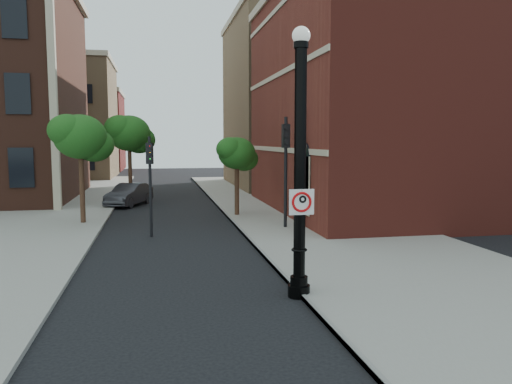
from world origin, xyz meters
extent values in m
plane|color=black|center=(0.00, 0.00, 0.00)|extent=(120.00, 120.00, 0.00)
cube|color=gray|center=(6.00, 10.00, 0.06)|extent=(8.00, 60.00, 0.12)
cube|color=gray|center=(-9.00, 18.00, 0.06)|extent=(10.00, 50.00, 0.12)
cube|color=gray|center=(2.05, 10.00, 0.07)|extent=(0.10, 60.00, 0.14)
cube|color=maroon|center=(16.00, 14.00, 6.00)|extent=(22.00, 16.00, 12.00)
cube|color=black|center=(4.96, 9.00, 2.00)|extent=(0.08, 1.40, 2.40)
cube|color=#B9AC8F|center=(4.97, 14.00, 3.50)|extent=(0.06, 16.00, 0.25)
cube|color=#B9AC8F|center=(4.97, 14.00, 7.50)|extent=(0.06, 16.00, 0.25)
cube|color=#B9AC8F|center=(4.97, 14.00, 11.00)|extent=(0.06, 16.00, 0.25)
cube|color=#B9AC8F|center=(-7.00, 17.00, 7.00)|extent=(0.40, 0.40, 14.00)
cube|color=#9B7954|center=(-12.00, 44.00, 6.00)|extent=(12.00, 12.00, 12.00)
cube|color=maroon|center=(-12.00, 58.00, 5.00)|extent=(12.00, 12.00, 10.00)
cube|color=#9B7954|center=(16.00, 30.00, 7.00)|extent=(22.00, 14.00, 14.00)
cylinder|color=black|center=(2.01, -0.34, 0.15)|extent=(0.57, 0.57, 0.31)
cylinder|color=black|center=(2.01, -0.34, 0.41)|extent=(0.45, 0.45, 0.26)
cylinder|color=black|center=(2.01, -0.34, 3.27)|extent=(0.31, 0.31, 5.92)
torus|color=black|center=(2.01, -0.34, 1.23)|extent=(0.41, 0.41, 0.06)
cylinder|color=black|center=(2.01, -0.34, 6.31)|extent=(0.37, 0.37, 0.15)
sphere|color=silver|center=(2.01, -0.34, 6.53)|extent=(0.45, 0.45, 0.45)
cube|color=white|center=(2.01, -0.51, 2.47)|extent=(0.65, 0.02, 0.64)
cube|color=black|center=(2.01, -0.51, 2.77)|extent=(0.64, 0.01, 0.05)
cube|color=black|center=(2.01, -0.51, 2.18)|extent=(0.64, 0.01, 0.05)
cube|color=black|center=(1.71, -0.51, 2.47)|extent=(0.05, 0.01, 0.64)
cube|color=black|center=(2.30, -0.51, 2.47)|extent=(0.05, 0.01, 0.64)
torus|color=red|center=(2.01, -0.51, 2.47)|extent=(0.52, 0.07, 0.52)
cube|color=red|center=(2.01, -0.51, 2.47)|extent=(0.36, 0.01, 0.36)
cube|color=black|center=(1.95, -0.51, 2.47)|extent=(0.06, 0.01, 0.30)
torus|color=black|center=(2.03, -0.51, 2.54)|extent=(0.20, 0.06, 0.20)
cylinder|color=black|center=(2.01, -0.51, 2.76)|extent=(0.03, 0.02, 0.03)
imported|color=#323137|center=(-3.21, 18.95, 0.68)|extent=(2.90, 4.37, 1.36)
cylinder|color=black|center=(-1.79, 8.56, 2.08)|extent=(0.12, 0.12, 4.15)
cube|color=black|center=(-1.79, 8.56, 3.46)|extent=(0.31, 0.30, 0.87)
sphere|color=#E50505|center=(-1.75, 8.42, 3.76)|extent=(0.16, 0.16, 0.16)
sphere|color=#FF8C00|center=(-1.75, 8.42, 3.51)|extent=(0.16, 0.16, 0.16)
sphere|color=#00E519|center=(-1.75, 8.42, 3.25)|extent=(0.16, 0.16, 0.16)
cylinder|color=black|center=(4.11, 9.11, 2.51)|extent=(0.15, 0.15, 5.02)
cube|color=black|center=(4.11, 9.11, 4.18)|extent=(0.33, 0.31, 1.05)
sphere|color=#E50505|center=(4.10, 8.95, 4.55)|extent=(0.19, 0.19, 0.19)
sphere|color=#FF8C00|center=(4.10, 8.95, 4.24)|extent=(0.19, 0.19, 0.19)
sphere|color=#00E519|center=(4.10, 8.95, 3.92)|extent=(0.19, 0.19, 0.19)
cylinder|color=#999999|center=(4.75, 8.75, 2.73)|extent=(0.11, 0.11, 5.46)
cylinder|color=#342015|center=(-4.99, 12.20, 1.94)|extent=(0.24, 0.24, 3.88)
ellipsoid|color=#144C14|center=(-4.99, 12.20, 4.16)|extent=(2.44, 2.44, 2.07)
ellipsoid|color=#144C14|center=(-4.43, 12.64, 3.77)|extent=(1.89, 1.89, 1.60)
ellipsoid|color=#144C14|center=(-5.49, 11.86, 4.44)|extent=(1.77, 1.77, 1.51)
cylinder|color=#342015|center=(-3.16, 19.64, 2.07)|extent=(0.24, 0.24, 4.13)
ellipsoid|color=#144C14|center=(-3.16, 19.64, 4.43)|extent=(2.60, 2.60, 2.21)
ellipsoid|color=#144C14|center=(-2.56, 20.11, 4.02)|extent=(2.01, 2.01, 1.71)
ellipsoid|color=#144C14|center=(-3.69, 19.28, 4.72)|extent=(1.89, 1.89, 1.61)
cylinder|color=#342015|center=(2.57, 13.27, 1.55)|extent=(0.24, 0.24, 3.10)
ellipsoid|color=#144C14|center=(2.57, 13.27, 3.33)|extent=(1.95, 1.95, 1.66)
ellipsoid|color=#144C14|center=(3.01, 13.62, 3.01)|extent=(1.51, 1.51, 1.28)
ellipsoid|color=#144C14|center=(2.17, 13.00, 3.55)|extent=(1.42, 1.42, 1.21)
camera|label=1|loc=(-1.50, -12.34, 4.00)|focal=35.00mm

